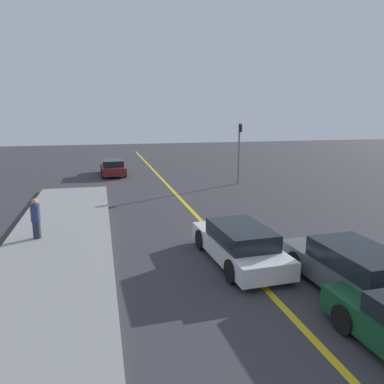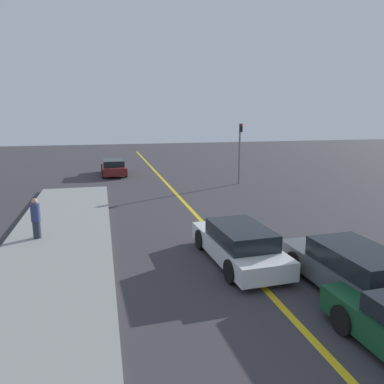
{
  "view_description": "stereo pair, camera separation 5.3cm",
  "coord_description": "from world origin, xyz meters",
  "views": [
    {
      "loc": [
        -4.34,
        0.08,
        4.88
      ],
      "look_at": [
        -0.73,
        14.84,
        1.64
      ],
      "focal_mm": 35.0,
      "sensor_mm": 36.0,
      "label": 1
    },
    {
      "loc": [
        -4.29,
        0.07,
        4.88
      ],
      "look_at": [
        -0.73,
        14.84,
        1.64
      ],
      "focal_mm": 35.0,
      "sensor_mm": 36.0,
      "label": 2
    }
  ],
  "objects": [
    {
      "name": "road_center_line",
      "position": [
        0.0,
        18.0,
        0.0
      ],
      "size": [
        0.2,
        60.0,
        0.01
      ],
      "color": "gold",
      "rests_on": "ground_plane"
    },
    {
      "name": "sidewalk_left",
      "position": [
        -6.06,
        12.31,
        0.08
      ],
      "size": [
        3.9,
        24.62,
        0.16
      ],
      "color": "gray",
      "rests_on": "ground_plane"
    },
    {
      "name": "car_ahead_center",
      "position": [
        2.21,
        8.27,
        0.66
      ],
      "size": [
        2.05,
        4.84,
        1.36
      ],
      "rotation": [
        0.0,
        0.0,
        0.04
      ],
      "color": "#4C5156",
      "rests_on": "ground_plane"
    },
    {
      "name": "car_far_distant",
      "position": [
        -0.05,
        11.09,
        0.63
      ],
      "size": [
        2.08,
        4.75,
        1.29
      ],
      "rotation": [
        0.0,
        0.0,
        0.05
      ],
      "color": "silver",
      "rests_on": "ground_plane"
    },
    {
      "name": "car_parked_left_lot",
      "position": [
        -3.46,
        30.15,
        0.61
      ],
      "size": [
        1.94,
        4.33,
        1.23
      ],
      "rotation": [
        0.0,
        0.0,
        0.01
      ],
      "color": "maroon",
      "rests_on": "ground_plane"
    },
    {
      "name": "pedestrian_far_standing",
      "position": [
        -6.86,
        14.77,
        0.93
      ],
      "size": [
        0.35,
        0.35,
        1.56
      ],
      "color": "#282D3D",
      "rests_on": "sidewalk_left"
    },
    {
      "name": "traffic_light",
      "position": [
        4.89,
        24.24,
        2.53
      ],
      "size": [
        0.18,
        0.4,
        4.14
      ],
      "color": "slate",
      "rests_on": "ground_plane"
    }
  ]
}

